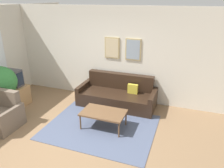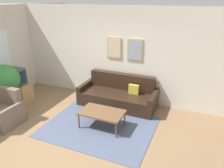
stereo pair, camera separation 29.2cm
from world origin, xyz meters
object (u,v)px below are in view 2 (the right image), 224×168
couch (119,96)px  coffee_table (102,113)px  armchair (3,113)px  tv (16,76)px  potted_plant_tall (5,81)px

couch → coffee_table: couch is taller
coffee_table → armchair: armchair is taller
tv → armchair: bearing=-62.0°
couch → tv: 2.98m
couch → armchair: (-2.21, -2.03, -0.00)m
couch → armchair: 3.00m
couch → potted_plant_tall: 3.13m
couch → tv: size_ratio=4.05×
coffee_table → tv: bearing=174.1°
couch → coffee_table: (0.07, -1.24, 0.09)m
tv → potted_plant_tall: size_ratio=0.43×
tv → armchair: 1.33m
armchair → potted_plant_tall: potted_plant_tall is taller
couch → armchair: bearing=-137.4°
tv → potted_plant_tall: 0.42m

